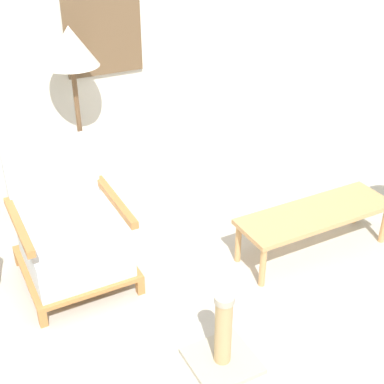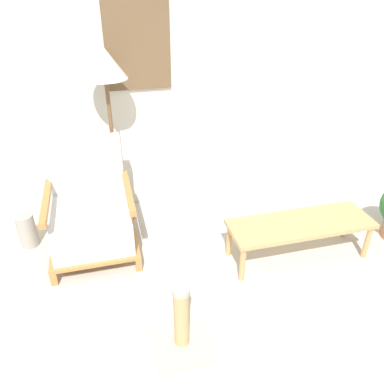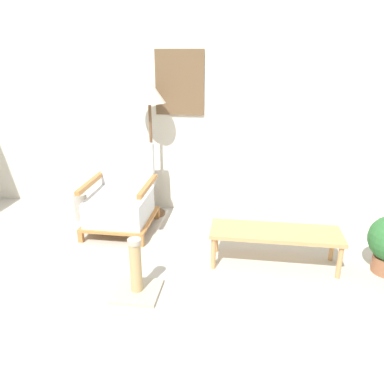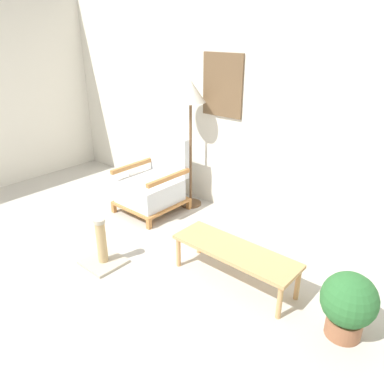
% 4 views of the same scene
% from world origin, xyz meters
% --- Properties ---
extents(ground_plane, '(14.00, 14.00, 0.00)m').
position_xyz_m(ground_plane, '(0.00, 0.00, 0.00)').
color(ground_plane, '#B7B2A8').
extents(wall_back, '(8.00, 0.09, 2.70)m').
position_xyz_m(wall_back, '(-0.00, 2.29, 1.35)').
color(wall_back, silver).
rests_on(wall_back, ground_plane).
extents(armchair, '(0.70, 0.75, 0.92)m').
position_xyz_m(armchair, '(-0.65, 1.60, 0.33)').
color(armchair, '#B2753D').
rests_on(armchair, ground_plane).
extents(floor_lamp, '(0.36, 0.36, 1.61)m').
position_xyz_m(floor_lamp, '(-0.39, 2.03, 1.37)').
color(floor_lamp, brown).
rests_on(floor_lamp, ground_plane).
extents(coffee_table, '(1.19, 0.39, 0.35)m').
position_xyz_m(coffee_table, '(1.00, 1.06, 0.31)').
color(coffee_table, tan).
rests_on(coffee_table, ground_plane).
extents(vase, '(0.16, 0.16, 0.31)m').
position_xyz_m(vase, '(-1.21, 1.78, 0.16)').
color(vase, '#9E998E').
rests_on(vase, ground_plane).
extents(scratching_post, '(0.37, 0.37, 0.50)m').
position_xyz_m(scratching_post, '(-0.14, 0.43, 0.15)').
color(scratching_post, '#B2A893').
rests_on(scratching_post, ground_plane).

